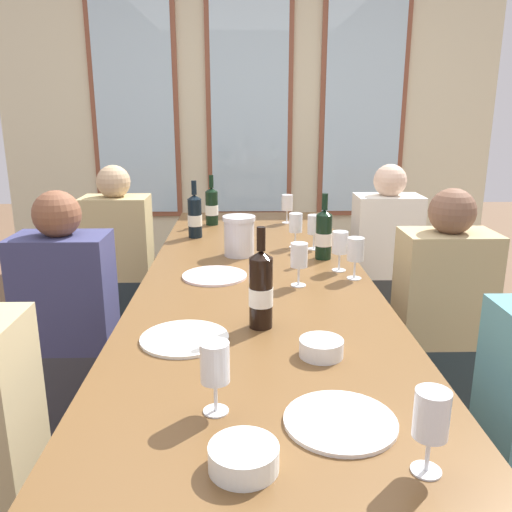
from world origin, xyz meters
The scene contains 25 objects.
ground_plane centered at (0.00, 0.00, 0.00)m, with size 12.00×12.00×0.00m, color brown.
back_wall_with_windows centered at (0.00, 2.49, 1.45)m, with size 4.14×0.10×2.90m.
dining_table centered at (0.00, 0.00, 0.68)m, with size 0.94×2.79×0.74m.
white_plate_0 centered at (0.16, -1.09, 0.74)m, with size 0.26×0.26×0.01m, color white.
white_plate_1 centered at (-0.24, -0.64, 0.74)m, with size 0.27×0.27×0.01m, color white.
white_plate_2 centered at (-0.18, -0.02, 0.74)m, with size 0.27×0.27×0.01m, color white.
metal_pitcher centered at (-0.08, 0.32, 0.84)m, with size 0.16×0.16×0.19m.
wine_bottle_0 centered at (0.32, 0.25, 0.86)m, with size 0.08×0.08×0.31m.
wine_bottle_1 centered at (-0.24, 1.01, 0.85)m, with size 0.08×0.08×0.30m.
wine_bottle_2 centered at (0.00, -0.55, 0.87)m, with size 0.08×0.08×0.33m.
wine_bottle_3 centered at (-0.32, 0.69, 0.86)m, with size 0.08×0.08×0.31m.
tasting_bowl_0 centered at (-0.06, -1.24, 0.76)m, with size 0.14×0.14×0.05m, color white.
tasting_bowl_1 centered at (0.16, -0.76, 0.76)m, with size 0.13×0.13×0.05m, color white.
wine_glass_0 centered at (0.30, -1.26, 0.86)m, with size 0.07×0.07×0.17m.
wine_glass_1 centered at (0.29, 0.42, 0.86)m, with size 0.07×0.07×0.17m.
wine_glass_2 centered at (-0.12, -1.04, 0.86)m, with size 0.07×0.07×0.17m.
wine_glass_3 centered at (0.16, -0.14, 0.86)m, with size 0.07×0.07×0.17m.
wine_glass_4 centered at (0.21, 1.05, 0.86)m, with size 0.07×0.07×0.17m.
wine_glass_5 centered at (0.36, 0.06, 0.86)m, with size 0.07×0.07×0.17m.
wine_glass_6 centered at (0.21, 0.46, 0.86)m, with size 0.07×0.07×0.17m.
wine_glass_7 centered at (0.40, -0.06, 0.86)m, with size 0.07×0.07×0.17m.
seated_person_2 centered at (-0.79, 0.90, 0.53)m, with size 0.38×0.24×1.11m.
seated_person_3 centered at (0.79, 0.91, 0.53)m, with size 0.38×0.24×1.11m.
seated_person_4 centered at (-0.79, -0.05, 0.53)m, with size 0.38×0.24×1.11m.
seated_person_5 centered at (0.79, -0.03, 0.53)m, with size 0.38×0.24×1.11m.
Camera 1 is at (-0.05, -2.13, 1.42)m, focal length 37.26 mm.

